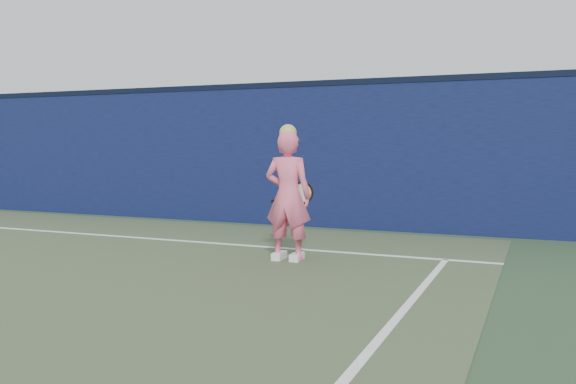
% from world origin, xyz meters
% --- Properties ---
extents(backstop_wall, '(24.00, 0.40, 2.50)m').
position_xyz_m(backstop_wall, '(0.00, 6.50, 1.25)').
color(backstop_wall, '#0D1139').
rests_on(backstop_wall, ground).
extents(wall_cap, '(24.00, 0.42, 0.10)m').
position_xyz_m(wall_cap, '(0.00, 6.50, 2.55)').
color(wall_cap, black).
rests_on(wall_cap, backstop_wall).
extents(player, '(0.62, 0.43, 1.73)m').
position_xyz_m(player, '(2.93, 3.24, 0.83)').
color(player, '#FF6388').
rests_on(player, ground).
extents(racket, '(0.55, 0.28, 0.31)m').
position_xyz_m(racket, '(2.90, 3.73, 0.82)').
color(racket, black).
rests_on(racket, ground).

